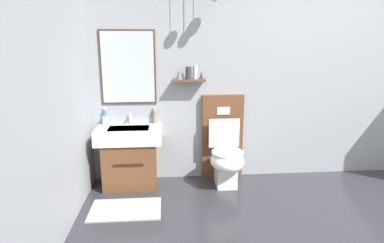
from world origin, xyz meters
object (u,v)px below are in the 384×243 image
Objects in this scene: vanity_sink_left at (130,155)px; toilet at (225,151)px; toothbrush_cup at (106,120)px; soap_dispenser at (155,117)px.

vanity_sink_left is 0.71× the size of toilet.
soap_dispenser is at bearing 1.03° from toothbrush_cup.
toothbrush_cup is at bearing -178.97° from soap_dispenser.
toilet is at bearing -0.42° from vanity_sink_left.
toothbrush_cup is (-1.34, 0.16, 0.36)m from toilet.
toothbrush_cup is 0.56m from soap_dispenser.
soap_dispenser is (-0.78, 0.17, 0.38)m from toilet.
toothbrush_cup is 1.08× the size of soap_dispenser.
soap_dispenser is (0.56, 0.01, 0.02)m from toothbrush_cup.
toothbrush_cup is at bearing 150.85° from vanity_sink_left.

